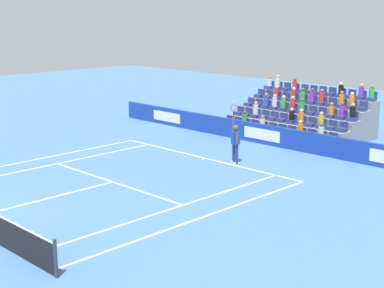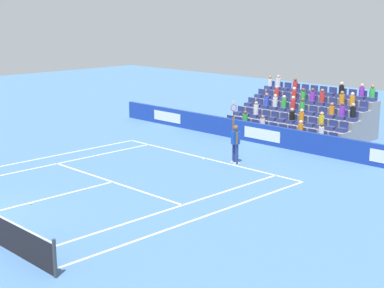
% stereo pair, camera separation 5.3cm
% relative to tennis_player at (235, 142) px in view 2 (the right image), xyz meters
% --- Properties ---
extents(line_baseline, '(10.97, 0.10, 0.01)m').
position_rel_tennis_player_xyz_m(line_baseline, '(1.58, 0.31, -0.99)').
color(line_baseline, white).
rests_on(line_baseline, ground).
extents(line_service, '(8.23, 0.10, 0.01)m').
position_rel_tennis_player_xyz_m(line_service, '(1.58, 5.80, -0.99)').
color(line_service, white).
rests_on(line_service, ground).
extents(line_centre_service, '(0.10, 6.40, 0.01)m').
position_rel_tennis_player_xyz_m(line_centre_service, '(1.58, 9.00, -0.99)').
color(line_centre_service, white).
rests_on(line_centre_service, ground).
extents(line_singles_sideline_left, '(0.10, 11.89, 0.01)m').
position_rel_tennis_player_xyz_m(line_singles_sideline_left, '(5.70, 6.25, -0.99)').
color(line_singles_sideline_left, white).
rests_on(line_singles_sideline_left, ground).
extents(line_singles_sideline_right, '(0.10, 11.89, 0.01)m').
position_rel_tennis_player_xyz_m(line_singles_sideline_right, '(-2.53, 6.25, -0.99)').
color(line_singles_sideline_right, white).
rests_on(line_singles_sideline_right, ground).
extents(line_doubles_sideline_left, '(0.10, 11.89, 0.01)m').
position_rel_tennis_player_xyz_m(line_doubles_sideline_left, '(7.07, 6.25, -0.99)').
color(line_doubles_sideline_left, white).
rests_on(line_doubles_sideline_left, ground).
extents(line_doubles_sideline_right, '(0.10, 11.89, 0.01)m').
position_rel_tennis_player_xyz_m(line_doubles_sideline_right, '(-3.90, 6.25, -0.99)').
color(line_doubles_sideline_right, white).
rests_on(line_doubles_sideline_right, ground).
extents(line_centre_mark, '(0.10, 0.20, 0.01)m').
position_rel_tennis_player_xyz_m(line_centre_mark, '(1.58, 0.41, -0.99)').
color(line_centre_mark, white).
rests_on(line_centre_mark, ground).
extents(sponsor_barrier, '(21.91, 0.22, 1.04)m').
position_rel_tennis_player_xyz_m(sponsor_barrier, '(1.58, -4.06, -0.47)').
color(sponsor_barrier, '#193899').
rests_on(sponsor_barrier, ground).
extents(tennis_player, '(0.51, 0.43, 2.85)m').
position_rel_tennis_player_xyz_m(tennis_player, '(0.00, 0.00, 0.00)').
color(tennis_player, navy).
rests_on(tennis_player, ground).
extents(stadium_stand, '(7.44, 4.75, 3.02)m').
position_rel_tennis_player_xyz_m(stadium_stand, '(1.57, -7.62, -0.16)').
color(stadium_stand, gray).
rests_on(stadium_stand, ground).
extents(loose_tennis_ball, '(0.07, 0.07, 0.07)m').
position_rel_tennis_player_xyz_m(loose_tennis_ball, '(1.37, 9.62, -0.96)').
color(loose_tennis_ball, '#D1E533').
rests_on(loose_tennis_ball, ground).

